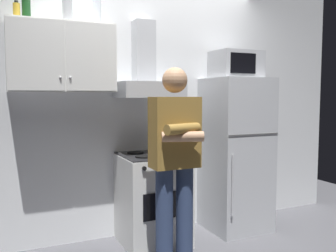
{
  "coord_description": "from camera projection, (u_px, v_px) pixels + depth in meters",
  "views": [
    {
      "loc": [
        -1.33,
        -2.95,
        1.42
      ],
      "look_at": [
        0.0,
        0.0,
        1.15
      ],
      "focal_mm": 39.19,
      "sensor_mm": 36.0,
      "label": 1
    }
  ],
  "objects": [
    {
      "name": "ground_plane",
      "position": [
        168.0,
        251.0,
        3.35
      ],
      "size": [
        7.0,
        7.0,
        0.0
      ],
      "primitive_type": "plane",
      "color": "#4C4C51"
    },
    {
      "name": "back_wall_tiled",
      "position": [
        144.0,
        102.0,
        3.78
      ],
      "size": [
        4.8,
        0.1,
        2.7
      ],
      "primitive_type": "cube",
      "color": "white",
      "rests_on": "ground_plane"
    },
    {
      "name": "upper_cabinet",
      "position": [
        62.0,
        58.0,
        3.19
      ],
      "size": [
        0.9,
        0.37,
        0.6
      ],
      "color": "white"
    },
    {
      "name": "stove_oven",
      "position": [
        153.0,
        199.0,
        3.52
      ],
      "size": [
        0.6,
        0.62,
        0.87
      ],
      "color": "white",
      "rests_on": "ground_plane"
    },
    {
      "name": "range_hood",
      "position": [
        147.0,
        77.0,
        3.54
      ],
      "size": [
        0.6,
        0.44,
        0.75
      ],
      "color": "#B7BABF"
    },
    {
      "name": "refrigerator",
      "position": [
        236.0,
        154.0,
        3.88
      ],
      "size": [
        0.6,
        0.62,
        1.6
      ],
      "color": "silver",
      "rests_on": "ground_plane"
    },
    {
      "name": "microwave",
      "position": [
        236.0,
        65.0,
        3.82
      ],
      "size": [
        0.48,
        0.37,
        0.28
      ],
      "color": "#B7BABF",
      "rests_on": "refrigerator"
    },
    {
      "name": "person_standing",
      "position": [
        175.0,
        161.0,
        2.91
      ],
      "size": [
        0.38,
        0.33,
        1.64
      ],
      "color": "navy",
      "rests_on": "ground_plane"
    },
    {
      "name": "cooking_pot",
      "position": [
        170.0,
        149.0,
        3.42
      ],
      "size": [
        0.3,
        0.2,
        0.09
      ],
      "color": "#B7BABF",
      "rests_on": "stove_oven"
    },
    {
      "name": "bottle_vodka_clear",
      "position": [
        97.0,
        11.0,
        3.32
      ],
      "size": [
        0.07,
        0.07,
        0.29
      ],
      "color": "silver",
      "rests_on": "upper_cabinet"
    },
    {
      "name": "bottle_spice_jar",
      "position": [
        17.0,
        11.0,
        3.03
      ],
      "size": [
        0.06,
        0.06,
        0.15
      ],
      "color": "gold",
      "rests_on": "upper_cabinet"
    },
    {
      "name": "bottle_canister_steel",
      "position": [
        67.0,
        11.0,
        3.19
      ],
      "size": [
        0.09,
        0.09,
        0.22
      ],
      "color": "#B2B5BA",
      "rests_on": "upper_cabinet"
    },
    {
      "name": "bottle_wine_green",
      "position": [
        26.0,
        0.0,
        3.08
      ],
      "size": [
        0.07,
        0.07,
        0.35
      ],
      "color": "#19471E",
      "rests_on": "upper_cabinet"
    }
  ]
}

